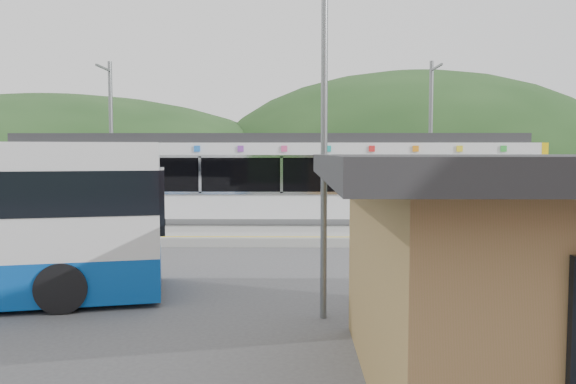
{
  "coord_description": "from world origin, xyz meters",
  "views": [
    {
      "loc": [
        1.06,
        -16.05,
        3.03
      ],
      "look_at": [
        0.86,
        1.0,
        1.83
      ],
      "focal_mm": 35.0,
      "sensor_mm": 36.0,
      "label": 1
    }
  ],
  "objects": [
    {
      "name": "ground",
      "position": [
        0.0,
        0.0,
        0.0
      ],
      "size": [
        120.0,
        120.0,
        0.0
      ],
      "primitive_type": "plane",
      "color": "#4C4C4F",
      "rests_on": "ground"
    },
    {
      "name": "hills",
      "position": [
        6.19,
        5.29,
        0.0
      ],
      "size": [
        146.0,
        149.0,
        26.0
      ],
      "color": "#1E3D19",
      "rests_on": "ground"
    },
    {
      "name": "platform",
      "position": [
        0.0,
        3.3,
        0.15
      ],
      "size": [
        26.0,
        3.2,
        0.3
      ],
      "primitive_type": "cube",
      "color": "#9E9E99",
      "rests_on": "ground"
    },
    {
      "name": "yellow_line",
      "position": [
        0.0,
        2.0,
        0.3
      ],
      "size": [
        26.0,
        0.1,
        0.01
      ],
      "primitive_type": "cube",
      "color": "yellow",
      "rests_on": "platform"
    },
    {
      "name": "train",
      "position": [
        0.1,
        6.0,
        2.06
      ],
      "size": [
        20.44,
        3.01,
        3.74
      ],
      "color": "black",
      "rests_on": "ground"
    },
    {
      "name": "catenary_mast_west",
      "position": [
        -7.0,
        8.56,
        3.65
      ],
      "size": [
        0.18,
        1.8,
        7.0
      ],
      "color": "slate",
      "rests_on": "ground"
    },
    {
      "name": "catenary_mast_east",
      "position": [
        7.0,
        8.56,
        3.65
      ],
      "size": [
        0.18,
        1.8,
        7.0
      ],
      "color": "slate",
      "rests_on": "ground"
    },
    {
      "name": "lamp_post",
      "position": [
        1.59,
        -6.06,
        3.97
      ],
      "size": [
        0.38,
        1.18,
        6.67
      ],
      "rotation": [
        0.0,
        0.0,
        0.2
      ],
      "color": "slate",
      "rests_on": "ground"
    }
  ]
}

